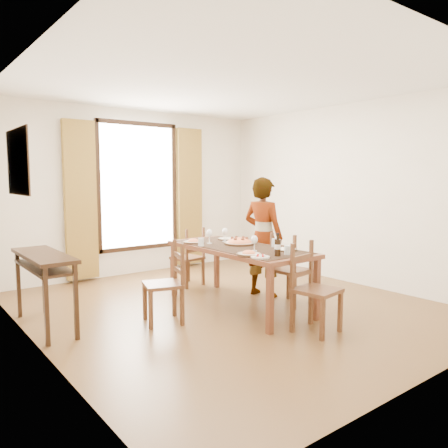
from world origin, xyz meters
TOP-DOWN VIEW (x-y plane):
  - ground at (0.00, 0.00)m, footprint 5.00×5.00m
  - room_shell at (-0.00, 0.13)m, footprint 4.60×5.10m
  - console_table at (-2.03, 0.60)m, footprint 0.38×1.20m
  - dining_table at (0.08, -0.06)m, footprint 0.84×1.99m
  - chair_west at (-0.92, -0.02)m, footprint 0.50×0.50m
  - chair_north at (0.18, 1.21)m, footprint 0.44×0.44m
  - chair_south at (0.14, -1.21)m, footprint 0.47×0.47m
  - chair_east at (0.64, -0.39)m, footprint 0.45×0.45m
  - man at (0.67, 0.14)m, footprint 0.76×0.65m
  - plate_sw at (-0.21, -0.59)m, footprint 0.27×0.27m
  - plate_se at (0.33, -0.62)m, footprint 0.27×0.27m
  - plate_nw at (-0.19, 0.52)m, footprint 0.27×0.27m
  - plate_ne at (0.33, 0.48)m, footprint 0.27×0.27m
  - pasta_platter at (0.20, 0.06)m, footprint 0.40×0.40m
  - caprese_plate at (-0.23, -0.79)m, footprint 0.20×0.20m
  - wine_glass_a at (-0.00, -0.44)m, footprint 0.08×0.08m
  - wine_glass_b at (0.19, 0.36)m, footprint 0.08×0.08m
  - wine_glass_c at (-0.07, 0.35)m, footprint 0.08×0.08m
  - tumbler_a at (0.40, -0.36)m, footprint 0.07×0.07m
  - tumbler_b at (-0.27, 0.24)m, footprint 0.07×0.07m
  - tumbler_c at (0.15, -0.82)m, footprint 0.07×0.07m
  - wine_bottle at (-0.00, -0.82)m, footprint 0.07×0.07m

SIDE VIEW (x-z plane):
  - ground at x=0.00m, z-range 0.00..0.00m
  - chair_north at x=0.18m, z-range -0.03..0.84m
  - chair_west at x=-0.92m, z-range -0.03..0.87m
  - chair_east at x=0.64m, z-range -0.03..0.88m
  - chair_south at x=0.14m, z-range -0.03..0.90m
  - console_table at x=-2.03m, z-range 0.28..1.08m
  - dining_table at x=0.08m, z-range 0.31..1.07m
  - caprese_plate at x=-0.23m, z-range 0.76..0.80m
  - plate_sw at x=-0.21m, z-range 0.76..0.81m
  - plate_se at x=0.33m, z-range 0.76..0.81m
  - plate_nw at x=-0.19m, z-range 0.76..0.81m
  - plate_ne at x=0.33m, z-range 0.76..0.81m
  - man at x=0.67m, z-range 0.00..1.60m
  - pasta_platter at x=0.20m, z-range 0.76..0.86m
  - tumbler_a at x=0.40m, z-range 0.76..0.86m
  - tumbler_b at x=-0.27m, z-range 0.76..0.86m
  - tumbler_c at x=0.15m, z-range 0.76..0.86m
  - wine_glass_a at x=0.00m, z-range 0.76..0.94m
  - wine_glass_b at x=0.19m, z-range 0.76..0.94m
  - wine_glass_c at x=-0.07m, z-range 0.76..0.94m
  - wine_bottle at x=0.00m, z-range 0.76..1.00m
  - room_shell at x=0.00m, z-range 0.17..2.91m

